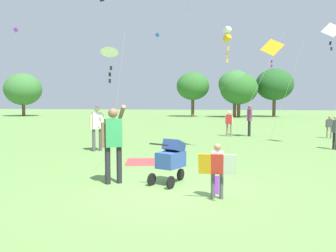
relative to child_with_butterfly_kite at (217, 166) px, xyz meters
name	(u,v)px	position (x,y,z in m)	size (l,w,h in m)	color
ground_plane	(171,190)	(-0.98, 0.53, -0.65)	(120.00, 120.00, 0.00)	#668E47
treeline_distant	(180,87)	(-4.41, 32.33, 2.74)	(33.32, 6.39, 5.44)	brown
child_with_butterfly_kite	(217,166)	(0.00, 0.00, 0.00)	(0.71, 0.33, 1.08)	#4C4C51
person_adult_flyer	(113,138)	(-2.37, 0.92, 0.40)	(0.55, 0.68, 1.81)	#232328
stroller	(171,157)	(-1.05, 1.11, -0.04)	(0.82, 1.10, 1.03)	black
kite_adult_black	(110,53)	(-3.69, 4.82, 2.86)	(1.96, 4.14, 3.72)	white
kite_orange_delta	(273,49)	(2.49, 10.47, 3.66)	(1.19, 3.94, 4.88)	#F4A319
kite_green_novelty	(332,35)	(4.40, 8.03, 3.83)	(0.73, 3.40, 5.04)	white
kite_blue_high	(228,36)	(0.29, 6.38, 3.63)	(2.01, 1.43, 4.60)	white
distant_kites_cluster	(185,0)	(-3.16, 24.62, 10.11)	(32.17, 12.62, 9.83)	green
person_red_shirt	(249,118)	(1.60, 12.04, 0.34)	(0.23, 0.54, 1.67)	#232328
person_sitting_far	(336,129)	(4.48, 7.44, 0.14)	(0.24, 0.42, 1.33)	#232328
person_couple_left	(97,125)	(-4.51, 5.71, 0.36)	(0.44, 0.41, 1.70)	#4C4C51
person_kid_running	(329,125)	(5.48, 11.56, 0.02)	(0.34, 0.23, 1.13)	#7F705B
person_back_turned	(229,121)	(0.54, 11.75, 0.14)	(0.40, 0.27, 1.34)	#7F705B
picnic_blanket	(145,162)	(-2.24, 3.71, -0.64)	(1.15, 1.27, 0.02)	#CC3D3D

